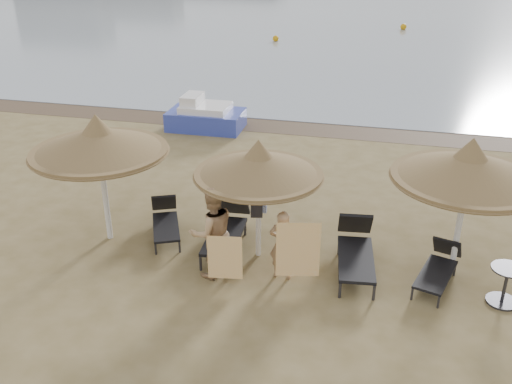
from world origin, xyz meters
TOP-DOWN VIEW (x-y plane):
  - ground at (0.00, 0.00)m, footprint 160.00×160.00m
  - wet_sand_strip at (0.00, 9.40)m, footprint 200.00×1.60m
  - palapa_left at (-3.69, 0.88)m, footprint 2.93×2.93m
  - palapa_center at (-0.27, 0.95)m, footprint 2.64×2.64m
  - palapa_right at (3.71, 1.27)m, footprint 2.91×2.91m
  - lounger_far_left at (-2.54, 1.38)m, footprint 1.19×1.76m
  - lounger_near_left at (-1.04, 1.24)m, footprint 0.85×2.15m
  - lounger_near_right at (1.77, 0.98)m, footprint 0.94×2.18m
  - lounger_far_right at (3.41, 0.84)m, footprint 1.00×1.73m
  - side_table at (4.55, 0.38)m, footprint 0.62×0.62m
  - person_left at (-0.97, 0.02)m, footprint 1.23×1.14m
  - person_right at (0.38, 0.26)m, footprint 0.82×0.56m
  - towel_left at (-0.62, -0.33)m, footprint 0.67×0.12m
  - towel_right at (0.73, 0.01)m, footprint 0.82×0.20m
  - bag_patterned at (-0.27, 1.13)m, footprint 0.27×0.10m
  - bag_dark at (-0.27, 0.79)m, footprint 0.26×0.13m
  - pedal_boat at (-3.95, 8.56)m, footprint 2.53×1.51m
  - buoy_left at (-4.82, 24.58)m, footprint 0.37×0.37m
  - buoy_mid at (2.54, 30.59)m, footprint 0.40×0.40m

SIDE VIEW (x-z plane):
  - ground at x=0.00m, z-range 0.00..0.00m
  - wet_sand_strip at x=0.00m, z-range 0.00..0.01m
  - buoy_left at x=-4.82m, z-range 0.00..0.37m
  - buoy_mid at x=2.54m, z-range 0.00..0.40m
  - lounger_far_right at x=3.41m, z-range -0.04..0.70m
  - lounger_far_left at x=-2.54m, z-range -0.04..0.72m
  - side_table at x=4.55m, z-range -0.02..0.73m
  - lounger_near_left at x=-1.04m, z-range -0.05..0.89m
  - lounger_near_right at x=1.77m, z-range -0.05..0.90m
  - pedal_boat at x=-3.95m, z-range -0.15..1.02m
  - towel_left at x=-0.62m, z-range 0.18..1.12m
  - towel_right at x=0.73m, z-range 0.22..1.40m
  - person_right at x=0.38m, z-range 0.00..1.70m
  - bag_patterned at x=-0.27m, z-range 0.94..1.28m
  - person_left at x=-0.97m, z-range 0.00..2.24m
  - bag_dark at x=-0.27m, z-range 1.00..1.34m
  - palapa_center at x=-0.27m, z-range 0.77..3.39m
  - palapa_right at x=3.71m, z-range 0.85..3.73m
  - palapa_left at x=-3.69m, z-range 0.86..3.76m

